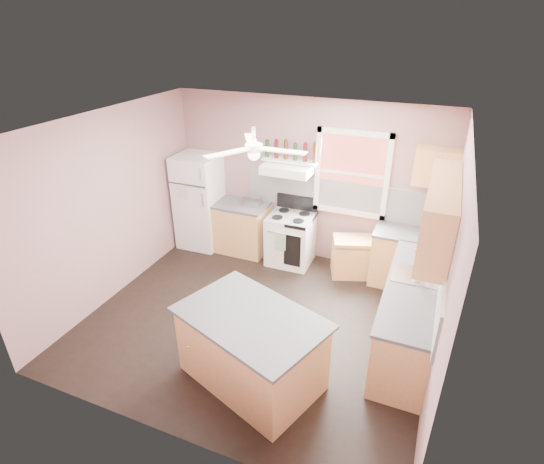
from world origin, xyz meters
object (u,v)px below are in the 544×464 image
at_px(cart, 353,257).
at_px(stove, 291,239).
at_px(island, 252,350).
at_px(toaster, 253,201).
at_px(refrigerator, 200,201).

bearing_deg(cart, stove, 160.93).
distance_m(stove, island, 2.70).
bearing_deg(stove, toaster, 175.43).
height_order(refrigerator, stove, refrigerator).
height_order(toaster, cart, toaster).
relative_size(refrigerator, toaster, 6.00).
relative_size(stove, cart, 1.32).
height_order(stove, island, same).
relative_size(refrigerator, cart, 2.59).
bearing_deg(island, stove, 120.77).
bearing_deg(island, cart, 97.99).
height_order(refrigerator, island, refrigerator).
relative_size(toaster, stove, 0.33).
relative_size(stove, island, 0.57).
xyz_separation_m(refrigerator, toaster, (1.02, 0.05, 0.15)).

